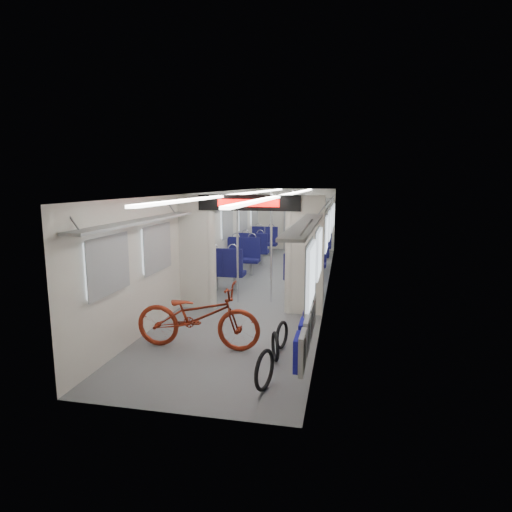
{
  "coord_description": "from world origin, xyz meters",
  "views": [
    {
      "loc": [
        1.81,
        -10.11,
        2.55
      ],
      "look_at": [
        0.12,
        -1.99,
        1.1
      ],
      "focal_mm": 30.0,
      "sensor_mm": 36.0,
      "label": 1
    }
  ],
  "objects_px": {
    "bike_hoop_c": "(282,336)",
    "flip_bench": "(306,329)",
    "seat_bay_far_right": "(316,246)",
    "stanchion_near_left": "(238,249)",
    "stanchion_far_right": "(292,233)",
    "stanchion_far_left": "(271,231)",
    "stanchion_near_right": "(271,249)",
    "bicycle": "(198,316)",
    "seat_bay_far_left": "(259,243)",
    "bike_hoop_a": "(264,372)",
    "seat_bay_near_right": "(307,265)",
    "bike_hoop_b": "(275,348)",
    "seat_bay_near_left": "(235,260)"
  },
  "relations": [
    {
      "from": "bicycle",
      "to": "bike_hoop_b",
      "type": "distance_m",
      "value": 1.31
    },
    {
      "from": "seat_bay_far_right",
      "to": "stanchion_far_left",
      "type": "height_order",
      "value": "stanchion_far_left"
    },
    {
      "from": "flip_bench",
      "to": "stanchion_near_left",
      "type": "distance_m",
      "value": 3.54
    },
    {
      "from": "bike_hoop_c",
      "to": "stanchion_near_left",
      "type": "relative_size",
      "value": 0.19
    },
    {
      "from": "seat_bay_far_left",
      "to": "stanchion_far_right",
      "type": "distance_m",
      "value": 2.52
    },
    {
      "from": "seat_bay_near_left",
      "to": "seat_bay_far_right",
      "type": "xyz_separation_m",
      "value": [
        1.87,
        3.01,
        -0.0
      ]
    },
    {
      "from": "bike_hoop_c",
      "to": "seat_bay_near_left",
      "type": "height_order",
      "value": "seat_bay_near_left"
    },
    {
      "from": "flip_bench",
      "to": "seat_bay_far_right",
      "type": "relative_size",
      "value": 0.96
    },
    {
      "from": "stanchion_near_right",
      "to": "stanchion_far_right",
      "type": "height_order",
      "value": "same"
    },
    {
      "from": "seat_bay_far_left",
      "to": "seat_bay_far_right",
      "type": "bearing_deg",
      "value": -7.09
    },
    {
      "from": "bike_hoop_b",
      "to": "seat_bay_far_left",
      "type": "xyz_separation_m",
      "value": [
        -1.83,
        7.99,
        0.35
      ]
    },
    {
      "from": "bike_hoop_c",
      "to": "seat_bay_far_left",
      "type": "xyz_separation_m",
      "value": [
        -1.86,
        7.51,
        0.35
      ]
    },
    {
      "from": "stanchion_near_left",
      "to": "stanchion_far_right",
      "type": "relative_size",
      "value": 1.0
    },
    {
      "from": "bicycle",
      "to": "seat_bay_far_left",
      "type": "distance_m",
      "value": 7.76
    },
    {
      "from": "bike_hoop_c",
      "to": "seat_bay_near_left",
      "type": "relative_size",
      "value": 0.2
    },
    {
      "from": "seat_bay_near_left",
      "to": "seat_bay_near_right",
      "type": "height_order",
      "value": "seat_bay_near_left"
    },
    {
      "from": "stanchion_near_left",
      "to": "bike_hoop_b",
      "type": "bearing_deg",
      "value": -66.01
    },
    {
      "from": "seat_bay_far_right",
      "to": "stanchion_far_right",
      "type": "height_order",
      "value": "stanchion_far_right"
    },
    {
      "from": "bike_hoop_c",
      "to": "flip_bench",
      "type": "bearing_deg",
      "value": -56.89
    },
    {
      "from": "bike_hoop_a",
      "to": "bike_hoop_c",
      "type": "bearing_deg",
      "value": 89.32
    },
    {
      "from": "stanchion_far_right",
      "to": "bike_hoop_b",
      "type": "bearing_deg",
      "value": -85.28
    },
    {
      "from": "stanchion_near_right",
      "to": "flip_bench",
      "type": "bearing_deg",
      "value": -72.07
    },
    {
      "from": "bike_hoop_c",
      "to": "stanchion_far_left",
      "type": "height_order",
      "value": "stanchion_far_left"
    },
    {
      "from": "seat_bay_near_left",
      "to": "seat_bay_near_right",
      "type": "xyz_separation_m",
      "value": [
        1.87,
        -0.15,
        -0.03
      ]
    },
    {
      "from": "stanchion_near_right",
      "to": "stanchion_far_right",
      "type": "relative_size",
      "value": 1.0
    },
    {
      "from": "flip_bench",
      "to": "seat_bay_near_right",
      "type": "height_order",
      "value": "seat_bay_near_right"
    },
    {
      "from": "seat_bay_far_left",
      "to": "seat_bay_far_right",
      "type": "relative_size",
      "value": 0.97
    },
    {
      "from": "stanchion_far_left",
      "to": "stanchion_far_right",
      "type": "xyz_separation_m",
      "value": [
        0.7,
        -0.5,
        0.0
      ]
    },
    {
      "from": "stanchion_near_right",
      "to": "stanchion_near_left",
      "type": "bearing_deg",
      "value": -166.36
    },
    {
      "from": "bicycle",
      "to": "stanchion_far_left",
      "type": "distance_m",
      "value": 6.23
    },
    {
      "from": "flip_bench",
      "to": "bike_hoop_b",
      "type": "height_order",
      "value": "flip_bench"
    },
    {
      "from": "bike_hoop_a",
      "to": "stanchion_far_right",
      "type": "distance_m",
      "value": 6.91
    },
    {
      "from": "stanchion_near_left",
      "to": "stanchion_far_left",
      "type": "relative_size",
      "value": 1.0
    },
    {
      "from": "seat_bay_near_right",
      "to": "stanchion_near_right",
      "type": "bearing_deg",
      "value": -111.49
    },
    {
      "from": "seat_bay_near_left",
      "to": "seat_bay_near_right",
      "type": "bearing_deg",
      "value": -4.68
    },
    {
      "from": "bicycle",
      "to": "bike_hoop_c",
      "type": "bearing_deg",
      "value": -81.77
    },
    {
      "from": "bike_hoop_a",
      "to": "stanchion_near_left",
      "type": "relative_size",
      "value": 0.23
    },
    {
      "from": "seat_bay_near_left",
      "to": "stanchion_far_left",
      "type": "distance_m",
      "value": 1.91
    },
    {
      "from": "stanchion_far_left",
      "to": "stanchion_near_right",
      "type": "bearing_deg",
      "value": -79.96
    },
    {
      "from": "flip_bench",
      "to": "seat_bay_far_left",
      "type": "distance_m",
      "value": 8.48
    },
    {
      "from": "seat_bay_far_right",
      "to": "stanchion_near_left",
      "type": "relative_size",
      "value": 0.94
    },
    {
      "from": "bike_hoop_c",
      "to": "stanchion_far_left",
      "type": "distance_m",
      "value": 6.16
    },
    {
      "from": "bike_hoop_a",
      "to": "seat_bay_far_left",
      "type": "xyz_separation_m",
      "value": [
        -1.84,
        8.87,
        0.31
      ]
    },
    {
      "from": "seat_bay_far_right",
      "to": "seat_bay_near_left",
      "type": "bearing_deg",
      "value": -121.84
    },
    {
      "from": "seat_bay_near_left",
      "to": "stanchion_far_right",
      "type": "distance_m",
      "value": 1.9
    },
    {
      "from": "stanchion_near_right",
      "to": "stanchion_far_left",
      "type": "relative_size",
      "value": 1.0
    },
    {
      "from": "seat_bay_near_left",
      "to": "stanchion_near_right",
      "type": "xyz_separation_m",
      "value": [
        1.25,
        -1.72,
        0.59
      ]
    },
    {
      "from": "stanchion_near_left",
      "to": "stanchion_far_right",
      "type": "xyz_separation_m",
      "value": [
        0.78,
        3.09,
        0.0
      ]
    },
    {
      "from": "bike_hoop_c",
      "to": "stanchion_near_right",
      "type": "distance_m",
      "value": 2.78
    },
    {
      "from": "bike_hoop_a",
      "to": "seat_bay_near_right",
      "type": "distance_m",
      "value": 5.48
    }
  ]
}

